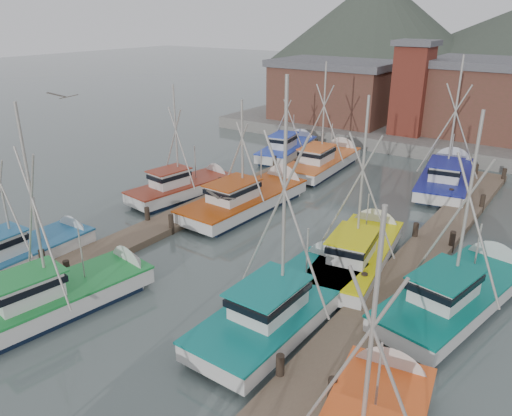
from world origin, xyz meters
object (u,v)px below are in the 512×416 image
Objects in this scene: boat_4 at (65,294)px; boat_8 at (251,198)px; boat_12 at (325,161)px; lookout_tower at (412,87)px.

boat_4 is 0.93× the size of boat_8.
boat_12 is at bearing 92.48° from boat_8.
boat_12 is (-2.75, -11.37, -4.87)m from lookout_tower.
boat_8 is at bearing -97.00° from lookout_tower.
boat_8 is (-2.69, -21.93, -4.87)m from lookout_tower.
lookout_tower is 22.62m from boat_8.
boat_4 is at bearing -85.99° from boat_8.
lookout_tower is 0.86× the size of boat_12.
boat_8 is (-0.47, 14.42, -0.01)m from boat_4.
boat_12 is at bearing -103.59° from lookout_tower.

